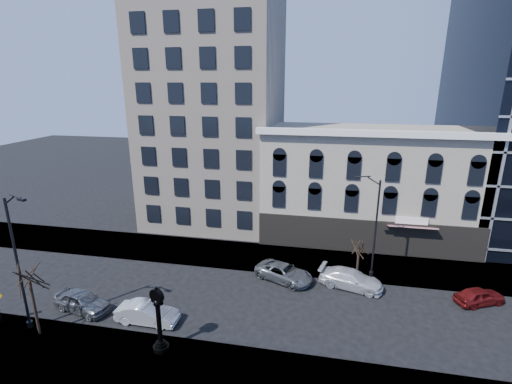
% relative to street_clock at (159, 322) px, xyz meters
% --- Properties ---
extents(ground, '(160.00, 160.00, 0.00)m').
position_rel_street_clock_xyz_m(ground, '(2.25, 6.35, -2.20)').
color(ground, black).
rests_on(ground, ground).
extents(sidewalk_far, '(160.00, 6.00, 0.12)m').
position_rel_street_clock_xyz_m(sidewalk_far, '(2.25, 14.35, -2.14)').
color(sidewalk_far, gray).
rests_on(sidewalk_far, ground).
extents(sidewalk_near, '(160.00, 6.00, 0.12)m').
position_rel_street_clock_xyz_m(sidewalk_near, '(2.25, -1.65, -2.14)').
color(sidewalk_near, gray).
rests_on(sidewalk_near, ground).
extents(cream_tower, '(15.90, 15.40, 42.50)m').
position_rel_street_clock_xyz_m(cream_tower, '(-3.87, 25.23, 17.11)').
color(cream_tower, beige).
rests_on(cream_tower, ground).
extents(victorian_row, '(22.60, 11.19, 12.50)m').
position_rel_street_clock_xyz_m(victorian_row, '(14.25, 22.24, 3.79)').
color(victorian_row, '#A39987').
rests_on(victorian_row, ground).
extents(street_clock, '(1.05, 1.05, 4.61)m').
position_rel_street_clock_xyz_m(street_clock, '(0.00, 0.00, 0.00)').
color(street_clock, black).
rests_on(street_clock, sidewalk_near).
extents(street_lamp_near, '(2.57, 1.01, 10.18)m').
position_rel_street_clock_xyz_m(street_lamp_near, '(-9.39, 0.13, 5.60)').
color(street_lamp_near, black).
rests_on(street_lamp_near, sidewalk_near).
extents(street_lamp_far, '(2.42, 0.37, 9.37)m').
position_rel_street_clock_xyz_m(street_lamp_far, '(13.64, 12.47, 4.98)').
color(street_lamp_far, black).
rests_on(street_lamp_far, sidewalk_far).
extents(bare_tree_near, '(3.82, 3.82, 6.56)m').
position_rel_street_clock_xyz_m(bare_tree_near, '(-8.94, -0.15, 2.88)').
color(bare_tree_near, '#2F2117').
rests_on(bare_tree_near, sidewalk_near).
extents(bare_tree_far, '(2.40, 2.40, 4.11)m').
position_rel_street_clock_xyz_m(bare_tree_far, '(13.11, 12.63, 1.01)').
color(bare_tree_far, '#2F2117').
rests_on(bare_tree_far, sidewalk_far).
extents(car_near_a, '(4.94, 2.88, 1.58)m').
position_rel_street_clock_xyz_m(car_near_a, '(-7.80, 3.00, -1.42)').
color(car_near_a, '#595B60').
rests_on(car_near_a, ground).
extents(car_near_b, '(4.54, 1.61, 1.49)m').
position_rel_street_clock_xyz_m(car_near_b, '(-2.26, 2.62, -1.46)').
color(car_near_b, silver).
rests_on(car_near_b, ground).
extents(car_far_a, '(5.70, 4.29, 1.44)m').
position_rel_street_clock_xyz_m(car_far_a, '(6.74, 10.43, -1.49)').
color(car_far_a, '#595B60').
rests_on(car_far_a, ground).
extents(car_far_b, '(5.70, 3.41, 1.55)m').
position_rel_street_clock_xyz_m(car_far_b, '(12.44, 10.36, -1.43)').
color(car_far_b, silver).
rests_on(car_far_b, ground).
extents(car_far_c, '(4.22, 3.06, 1.34)m').
position_rel_street_clock_xyz_m(car_far_c, '(22.24, 9.83, -1.54)').
color(car_far_c, maroon).
rests_on(car_far_c, ground).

